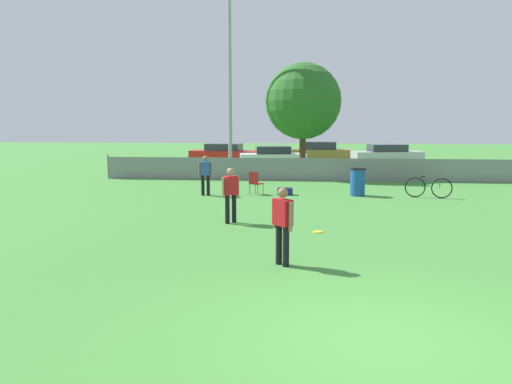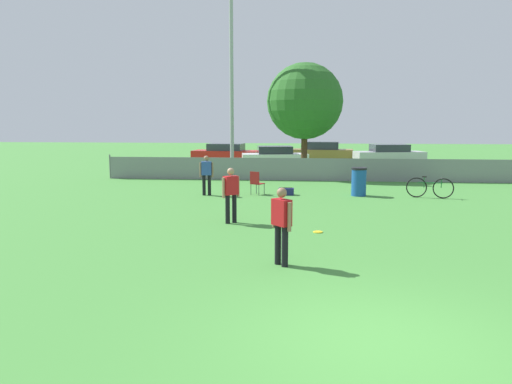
# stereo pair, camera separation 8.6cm
# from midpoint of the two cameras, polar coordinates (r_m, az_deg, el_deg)

# --- Properties ---
(ground_plane) EXTENTS (120.00, 120.00, 0.00)m
(ground_plane) POSITION_cam_midpoint_polar(r_m,az_deg,el_deg) (7.00, 14.23, -16.35)
(ground_plane) COLOR #428438
(fence_backline) EXTENTS (21.92, 0.07, 1.21)m
(fence_backline) POSITION_cam_midpoint_polar(r_m,az_deg,el_deg) (24.43, 7.89, 2.55)
(fence_backline) COLOR gray
(fence_backline) RESTS_ON ground_plane
(light_pole) EXTENTS (0.90, 0.36, 9.83)m
(light_pole) POSITION_cam_midpoint_polar(r_m,az_deg,el_deg) (26.58, -3.12, 14.17)
(light_pole) COLOR #9E9EA3
(light_pole) RESTS_ON ground_plane
(tree_near_pole) EXTENTS (3.91, 3.91, 5.86)m
(tree_near_pole) POSITION_cam_midpoint_polar(r_m,az_deg,el_deg) (26.15, 5.31, 10.28)
(tree_near_pole) COLOR #4C331E
(tree_near_pole) RESTS_ON ground_plane
(player_defender_red) EXTENTS (0.43, 0.44, 1.58)m
(player_defender_red) POSITION_cam_midpoint_polar(r_m,az_deg,el_deg) (9.92, 2.81, -3.34)
(player_defender_red) COLOR black
(player_defender_red) RESTS_ON ground_plane
(player_thrower_red) EXTENTS (0.45, 0.42, 1.58)m
(player_thrower_red) POSITION_cam_midpoint_polar(r_m,az_deg,el_deg) (14.07, -3.10, 0.05)
(player_thrower_red) COLOR black
(player_thrower_red) RESTS_ON ground_plane
(spectator_in_blue) EXTENTS (0.54, 0.28, 1.55)m
(spectator_in_blue) POSITION_cam_midpoint_polar(r_m,az_deg,el_deg) (19.51, -5.93, 2.20)
(spectator_in_blue) COLOR black
(spectator_in_blue) RESTS_ON ground_plane
(frisbee_disc) EXTENTS (0.25, 0.25, 0.03)m
(frisbee_disc) POSITION_cam_midpoint_polar(r_m,az_deg,el_deg) (13.13, 6.89, -4.54)
(frisbee_disc) COLOR yellow
(frisbee_disc) RESTS_ON ground_plane
(folding_chair_sideline) EXTENTS (0.58, 0.58, 0.92)m
(folding_chair_sideline) POSITION_cam_midpoint_polar(r_m,az_deg,el_deg) (19.59, -0.22, 1.20)
(folding_chair_sideline) COLOR #333338
(folding_chair_sideline) RESTS_ON ground_plane
(bicycle_sideline) EXTENTS (1.70, 0.49, 0.82)m
(bicycle_sideline) POSITION_cam_midpoint_polar(r_m,az_deg,el_deg) (19.93, 18.99, 0.50)
(bicycle_sideline) COLOR black
(bicycle_sideline) RESTS_ON ground_plane
(trash_bin) EXTENTS (0.60, 0.60, 1.10)m
(trash_bin) POSITION_cam_midpoint_polar(r_m,az_deg,el_deg) (19.74, 11.41, 1.18)
(trash_bin) COLOR #194C99
(trash_bin) RESTS_ON ground_plane
(gear_bag_sideline) EXTENTS (0.60, 0.33, 0.29)m
(gear_bag_sideline) POSITION_cam_midpoint_polar(r_m,az_deg,el_deg) (19.63, 3.22, 0.06)
(gear_bag_sideline) COLOR navy
(gear_bag_sideline) RESTS_ON ground_plane
(parked_car_red) EXTENTS (4.76, 2.31, 1.34)m
(parked_car_red) POSITION_cam_midpoint_polar(r_m,az_deg,el_deg) (35.06, -3.75, 4.45)
(parked_car_red) COLOR black
(parked_car_red) RESTS_ON ground_plane
(parked_car_white) EXTENTS (4.34, 2.39, 1.32)m
(parked_car_white) POSITION_cam_midpoint_polar(r_m,az_deg,el_deg) (31.71, 1.85, 4.06)
(parked_car_white) COLOR black
(parked_car_white) RESTS_ON ground_plane
(parked_car_tan) EXTENTS (4.33, 2.03, 1.44)m
(parked_car_tan) POSITION_cam_midpoint_polar(r_m,az_deg,el_deg) (35.87, 7.33, 4.53)
(parked_car_tan) COLOR black
(parked_car_tan) RESTS_ON ground_plane
(parked_car_silver) EXTENTS (4.80, 2.51, 1.35)m
(parked_car_silver) POSITION_cam_midpoint_polar(r_m,az_deg,el_deg) (34.76, 14.67, 4.19)
(parked_car_silver) COLOR black
(parked_car_silver) RESTS_ON ground_plane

